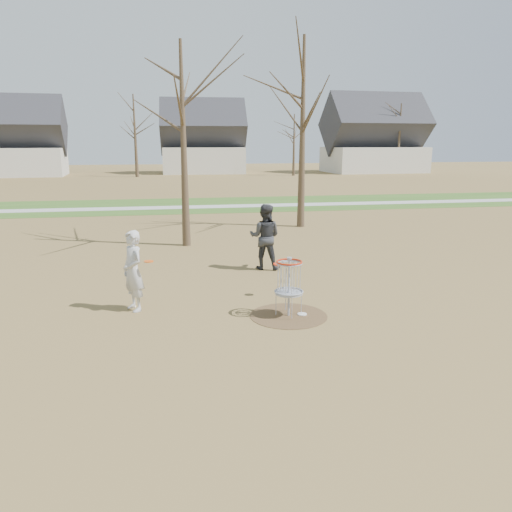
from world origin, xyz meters
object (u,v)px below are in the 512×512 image
(player_standing, at_px, (133,271))
(player_throwing, at_px, (265,237))
(disc_grounded, at_px, (302,314))
(disc_golf_basket, at_px, (289,278))

(player_standing, bearing_deg, player_throwing, 102.06)
(player_standing, distance_m, disc_grounded, 4.10)
(player_throwing, distance_m, disc_golf_basket, 4.43)
(player_standing, height_order, player_throwing, player_throwing)
(player_standing, height_order, disc_golf_basket, player_standing)
(player_throwing, relative_size, disc_golf_basket, 1.52)
(player_throwing, bearing_deg, disc_grounded, 110.60)
(player_standing, distance_m, player_throwing, 5.10)
(disc_grounded, bearing_deg, player_standing, 164.80)
(player_throwing, distance_m, disc_grounded, 4.53)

